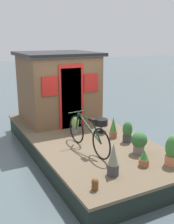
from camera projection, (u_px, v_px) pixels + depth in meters
name	position (u px, v px, depth m)	size (l,w,h in m)	color
ground_plane	(84.00, 153.00, 7.30)	(60.00, 60.00, 0.00)	#4C5B60
houseboat_deck	(84.00, 145.00, 7.24)	(5.75, 2.69, 0.50)	brown
houseboat_cabin	(58.00, 86.00, 8.41)	(2.20, 2.26, 2.07)	brown
bicycle	(88.00, 134.00, 6.17)	(1.77, 0.50, 0.82)	black
potted_plant_succulent	(113.00, 128.00, 6.97)	(0.20, 0.20, 0.55)	#935138
potted_plant_lavender	(144.00, 159.00, 5.46)	(0.21, 0.21, 0.34)	#935138
potted_plant_basil	(113.00, 160.00, 5.06)	(0.22, 0.22, 0.65)	#38383D
potted_plant_sage	(139.00, 142.00, 6.03)	(0.36, 0.36, 0.50)	slate
potted_plant_mint	(75.00, 125.00, 7.27)	(0.21, 0.21, 0.49)	slate
potted_plant_ivy	(172.00, 151.00, 5.48)	(0.29, 0.29, 0.63)	#C6754C
potted_plant_fern	(127.00, 132.00, 6.69)	(0.24, 0.24, 0.53)	#38383D
charcoal_grill	(101.00, 123.00, 7.37)	(0.35, 0.35, 0.38)	black
mooring_bollard	(95.00, 184.00, 4.61)	(0.12, 0.12, 0.21)	brown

